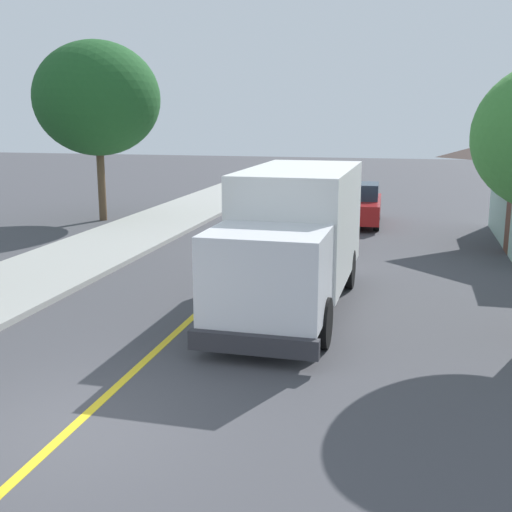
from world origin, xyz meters
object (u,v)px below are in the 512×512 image
box_truck (295,233)px  parked_car_near (316,228)px  street_tree_down_block (97,99)px  parked_car_mid (358,205)px

box_truck → parked_car_near: 6.39m
parked_car_near → street_tree_down_block: street_tree_down_block is taller
box_truck → street_tree_down_block: size_ratio=0.97×
box_truck → street_tree_down_block: street_tree_down_block is taller
street_tree_down_block → box_truck: bearing=-45.8°
parked_car_near → parked_car_mid: 5.84m
street_tree_down_block → parked_car_near: bearing=-23.3°
parked_car_mid → street_tree_down_block: size_ratio=0.60×
box_truck → parked_car_near: (-0.43, 6.30, -0.97)m
parked_car_near → parked_car_mid: same height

